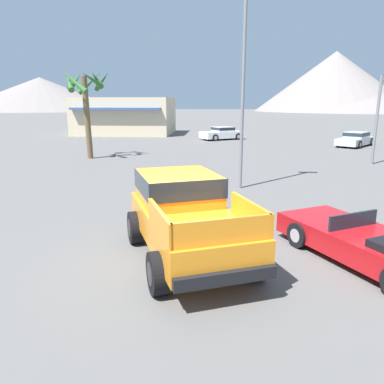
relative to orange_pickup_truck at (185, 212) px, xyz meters
name	(u,v)px	position (x,y,z in m)	size (l,w,h in m)	color
ground_plane	(185,251)	(-0.02, 0.15, -1.07)	(320.00, 320.00, 0.00)	#5B5956
orange_pickup_truck	(185,212)	(0.00, 0.00, 0.00)	(3.59, 5.15, 1.90)	orange
red_convertible_car	(369,245)	(4.26, -0.17, -0.63)	(3.73, 4.84, 1.06)	#B21419
parked_car_silver	(356,139)	(11.69, 23.32, -0.47)	(4.07, 4.51, 1.16)	#B7BABF
parked_car_white	(222,133)	(0.75, 27.81, -0.45)	(4.43, 3.69, 1.21)	white
street_lamp_post	(244,56)	(1.64, 7.28, 4.31)	(0.90, 0.24, 9.16)	slate
palm_tree_tall	(86,92)	(-7.73, 14.97, 3.12)	(3.14, 3.15, 5.56)	brown
storefront_building	(125,116)	(-10.11, 33.35, 0.92)	(10.36, 8.15, 3.98)	beige
distant_mountain_range	(234,89)	(4.13, 131.54, 6.66)	(172.06, 64.27, 20.36)	gray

